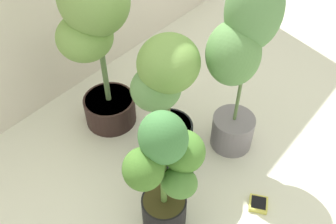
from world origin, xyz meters
TOP-DOWN VIEW (x-y plane):
  - ground_plane at (0.00, 0.00)m, footprint 8.00×8.00m
  - potted_plant_front_left at (-0.27, -0.15)m, footprint 0.36×0.26m
  - potted_plant_center at (0.03, 0.11)m, footprint 0.34×0.30m
  - potted_plant_front_right at (0.27, -0.10)m, footprint 0.33×0.30m
  - potted_plant_back_center at (0.01, 0.49)m, footprint 0.34×0.33m
  - hygrometer_box at (0.07, -0.40)m, footprint 0.11×0.11m

SIDE VIEW (x-z plane):
  - ground_plane at x=0.00m, z-range 0.00..0.00m
  - hygrometer_box at x=0.07m, z-range 0.00..0.03m
  - potted_plant_front_left at x=-0.27m, z-range 0.02..0.69m
  - potted_plant_center at x=0.03m, z-range 0.05..0.73m
  - potted_plant_back_center at x=0.01m, z-range 0.10..0.98m
  - potted_plant_front_right at x=0.27m, z-range 0.08..1.01m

